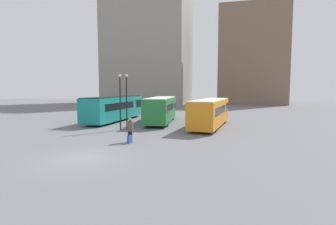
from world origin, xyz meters
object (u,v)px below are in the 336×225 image
Objects in this scene: bus_0 at (115,108)px; traveler at (130,128)px; lamp_post_0 at (127,97)px; lamp_post_1 at (120,97)px; bus_2 at (210,112)px; suitcase at (130,139)px; bus_1 at (161,109)px.

traveler is at bearing -149.43° from bus_0.
lamp_post_0 is 1.01× the size of lamp_post_1.
bus_2 is 2.02× the size of lamp_post_0.
suitcase is 7.11m from lamp_post_1.
bus_1 is at bearing 70.22° from lamp_post_1.
suitcase is 7.19m from lamp_post_0.
lamp_post_0 is at bearing -145.75° from bus_0.
bus_1 is at bearing 76.55° from bus_2.
lamp_post_1 is at bearing 42.91° from traveler.
bus_0 is 6.67× the size of traveler.
lamp_post_0 reaches higher than bus_1.
bus_2 is 8.73m from lamp_post_0.
bus_0 is 2.27× the size of lamp_post_1.
bus_1 reaches higher than suitcase.
bus_0 reaches higher than bus_1.
lamp_post_0 is (-2.58, 5.52, 2.08)m from traveler.
bus_0 is 2.25× the size of lamp_post_0.
traveler is 0.34× the size of lamp_post_0.
bus_2 is 11.17m from suitcase.
bus_0 is at bearing 118.79° from lamp_post_1.
lamp_post_0 reaches higher than bus_2.
lamp_post_0 is at bearing 156.54° from bus_1.
bus_1 is 1.95× the size of lamp_post_1.
traveler is at bearing -64.94° from lamp_post_0.
bus_0 reaches higher than suitcase.
suitcase is 0.16× the size of lamp_post_0.
bus_1 is at bearing 16.14° from traveler.
traveler is (0.81, -11.48, -0.54)m from bus_1.
lamp_post_1 is (-8.12, -4.30, 1.58)m from bus_2.
bus_2 is 5.97× the size of traveler.
bus_1 is 0.96× the size of bus_2.
bus_0 is 5.98m from bus_1.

